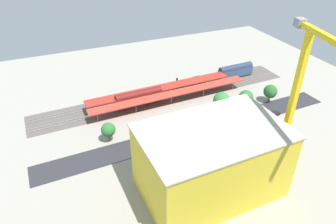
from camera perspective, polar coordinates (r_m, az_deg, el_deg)
name	(u,v)px	position (r m, az deg, el deg)	size (l,w,h in m)	color
ground_plane	(191,124)	(106.78, 4.24, -2.22)	(167.94, 167.94, 0.00)	#9E998C
rail_bed	(166,95)	(123.63, -0.33, 3.15)	(104.96, 13.93, 0.01)	#5B544C
street_asphalt	(196,130)	(104.07, 5.17, -3.31)	(104.96, 9.00, 0.01)	#2D2D33
track_rails	(166,95)	(123.55, -0.33, 3.22)	(104.91, 11.01, 0.12)	#9E9EA8
platform_canopy_near	(171,94)	(115.64, 0.59, 3.33)	(62.58, 6.51, 4.49)	#C63D2D
platform_canopy_far	(160,88)	(119.90, -1.40, 4.43)	(58.38, 7.17, 4.42)	#A82D23
locomotive	(189,83)	(129.46, 3.88, 5.38)	(14.35, 3.09, 4.97)	black
passenger_coach	(235,71)	(139.59, 12.28, 7.44)	(16.53, 3.59, 5.97)	black
freight_coach_far	(139,97)	(116.05, -5.34, 2.68)	(18.55, 3.48, 6.02)	black
parked_car_0	(274,114)	(116.85, 18.93, -0.30)	(4.32, 1.99, 1.68)	black
parked_car_1	(257,119)	(111.80, 15.96, -1.29)	(4.27, 1.77, 1.78)	black
parked_car_2	(237,125)	(107.47, 12.50, -2.29)	(4.82, 1.87, 1.61)	black
parked_car_3	(217,129)	(103.97, 8.95, -3.14)	(4.40, 1.98, 1.69)	black
construction_building	(211,161)	(78.54, 7.91, -8.99)	(34.19, 21.69, 18.21)	yellow
construction_roof_slab	(214,131)	(72.74, 8.45, -3.50)	(34.79, 22.29, 0.40)	#B7B2A8
tower_crane	(301,97)	(78.99, 23.28, 2.50)	(8.32, 29.81, 41.08)	gray
box_truck_0	(202,141)	(96.73, 6.35, -5.34)	(10.13, 2.86, 3.39)	black
street_tree_0	(221,100)	(110.78, 9.78, 2.15)	(5.85, 5.85, 8.46)	brown
street_tree_1	(270,91)	(123.05, 18.28, 3.60)	(5.13, 5.13, 7.05)	brown
street_tree_2	(108,130)	(98.18, -10.92, -3.23)	(4.52, 4.52, 6.59)	brown
street_tree_3	(246,97)	(116.68, 14.11, 2.62)	(5.36, 5.36, 7.09)	brown
traffic_light	(236,118)	(104.13, 12.30, -1.13)	(0.50, 0.36, 6.45)	#333333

